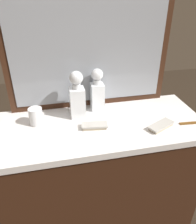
# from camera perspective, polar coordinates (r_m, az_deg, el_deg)

# --- Properties ---
(ground_plane) EXTENTS (6.00, 6.00, 0.00)m
(ground_plane) POSITION_cam_1_polar(r_m,az_deg,el_deg) (1.95, -0.00, -25.68)
(ground_plane) COLOR #2D2319
(dresser) EXTENTS (1.26, 0.53, 0.90)m
(dresser) POSITION_cam_1_polar(r_m,az_deg,el_deg) (1.60, -0.00, -16.58)
(dresser) COLOR #381E11
(dresser) RESTS_ON ground_plane
(dresser_mirror) EXTENTS (1.00, 0.03, 0.69)m
(dresser_mirror) POSITION_cam_1_polar(r_m,az_deg,el_deg) (1.39, -2.24, 14.59)
(dresser_mirror) COLOR #381E11
(dresser_mirror) RESTS_ON dresser
(crystal_decanter_front) EXTENTS (0.09, 0.09, 0.29)m
(crystal_decanter_front) POSITION_cam_1_polar(r_m,az_deg,el_deg) (1.34, -5.29, 3.34)
(crystal_decanter_front) COLOR white
(crystal_decanter_front) RESTS_ON dresser
(crystal_decanter_center) EXTENTS (0.08, 0.08, 0.27)m
(crystal_decanter_center) POSITION_cam_1_polar(r_m,az_deg,el_deg) (1.42, -0.21, 4.67)
(crystal_decanter_center) COLOR white
(crystal_decanter_center) RESTS_ON dresser
(crystal_tumbler_rear) EXTENTS (0.08, 0.08, 0.10)m
(crystal_tumbler_rear) POSITION_cam_1_polar(r_m,az_deg,el_deg) (1.34, -15.37, -1.22)
(crystal_tumbler_rear) COLOR white
(crystal_tumbler_rear) RESTS_ON dresser
(silver_brush_left) EXTENTS (0.15, 0.08, 0.02)m
(silver_brush_left) POSITION_cam_1_polar(r_m,az_deg,el_deg) (1.27, -0.90, -3.51)
(silver_brush_left) COLOR #B7A88C
(silver_brush_left) RESTS_ON dresser
(silver_brush_far_left) EXTENTS (0.17, 0.13, 0.02)m
(silver_brush_far_left) POSITION_cam_1_polar(r_m,az_deg,el_deg) (1.32, 15.57, -3.37)
(silver_brush_far_left) COLOR #B7A88C
(silver_brush_far_left) RESTS_ON dresser
(tortoiseshell_comb) EXTENTS (0.14, 0.03, 0.01)m
(tortoiseshell_comb) POSITION_cam_1_polar(r_m,az_deg,el_deg) (1.42, 22.42, -2.58)
(tortoiseshell_comb) COLOR brown
(tortoiseshell_comb) RESTS_ON dresser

